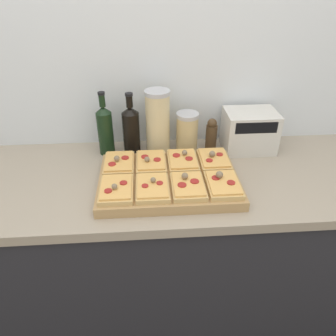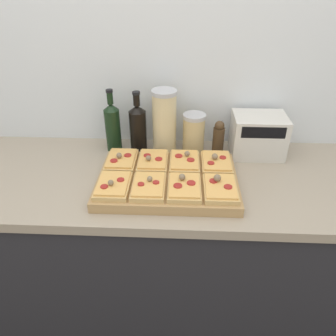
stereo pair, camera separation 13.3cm
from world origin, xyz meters
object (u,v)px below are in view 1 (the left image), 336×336
(olive_oil_bottle, at_px, (105,129))
(grain_jar_tall, at_px, (158,122))
(wine_bottle, at_px, (131,129))
(toaster_oven, at_px, (249,131))
(cutting_board, at_px, (169,180))
(pepper_mill, at_px, (211,135))
(grain_jar_short, at_px, (187,132))

(olive_oil_bottle, xyz_separation_m, grain_jar_tall, (0.24, 0.00, 0.03))
(wine_bottle, xyz_separation_m, toaster_oven, (0.55, -0.01, -0.02))
(cutting_board, xyz_separation_m, pepper_mill, (0.22, 0.28, 0.06))
(toaster_oven, bearing_deg, olive_oil_bottle, 179.45)
(wine_bottle, relative_size, pepper_mill, 1.83)
(wine_bottle, bearing_deg, cutting_board, -61.95)
(pepper_mill, bearing_deg, grain_jar_tall, 180.00)
(pepper_mill, distance_m, toaster_oven, 0.18)
(grain_jar_tall, bearing_deg, wine_bottle, 180.00)
(wine_bottle, bearing_deg, pepper_mill, 0.00)
(toaster_oven, bearing_deg, grain_jar_short, 178.75)
(wine_bottle, distance_m, grain_jar_short, 0.26)
(grain_jar_tall, bearing_deg, cutting_board, -84.25)
(grain_jar_short, distance_m, pepper_mill, 0.12)
(cutting_board, xyz_separation_m, olive_oil_bottle, (-0.27, 0.28, 0.10))
(grain_jar_short, bearing_deg, grain_jar_tall, 180.00)
(grain_jar_tall, xyz_separation_m, toaster_oven, (0.43, -0.01, -0.05))
(wine_bottle, relative_size, grain_jar_tall, 0.97)
(wine_bottle, height_order, grain_jar_short, wine_bottle)
(grain_jar_tall, bearing_deg, olive_oil_bottle, -180.00)
(cutting_board, xyz_separation_m, grain_jar_short, (0.11, 0.28, 0.07))
(grain_jar_tall, xyz_separation_m, pepper_mill, (0.25, 0.00, -0.07))
(olive_oil_bottle, xyz_separation_m, pepper_mill, (0.49, 0.00, -0.05))
(olive_oil_bottle, distance_m, grain_jar_short, 0.38)
(olive_oil_bottle, distance_m, grain_jar_tall, 0.24)
(grain_jar_short, xyz_separation_m, pepper_mill, (0.12, 0.00, -0.02))
(pepper_mill, xyz_separation_m, toaster_oven, (0.18, -0.01, 0.02))
(olive_oil_bottle, relative_size, grain_jar_tall, 1.00)
(wine_bottle, xyz_separation_m, grain_jar_short, (0.26, 0.00, -0.02))
(cutting_board, relative_size, grain_jar_tall, 1.86)
(cutting_board, relative_size, toaster_oven, 2.12)
(grain_jar_short, bearing_deg, pepper_mill, 0.00)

